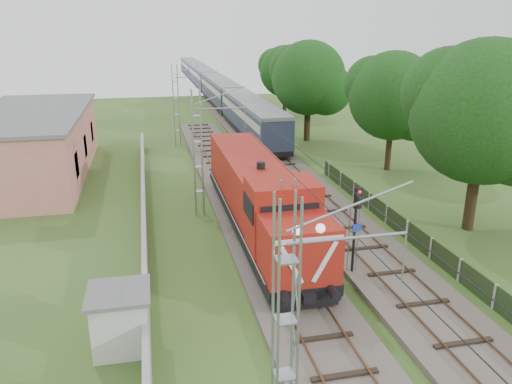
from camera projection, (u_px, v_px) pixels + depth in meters
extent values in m
plane|color=#37501E|center=(300.00, 306.00, 21.60)|extent=(140.00, 140.00, 0.00)
cube|color=#6B6054|center=(263.00, 239.00, 28.03)|extent=(4.20, 70.00, 0.30)
cube|color=black|center=(263.00, 236.00, 27.97)|extent=(2.40, 70.00, 0.10)
cube|color=brown|center=(248.00, 236.00, 27.77)|extent=(0.08, 70.00, 0.05)
cube|color=brown|center=(278.00, 234.00, 28.12)|extent=(0.08, 70.00, 0.05)
cube|color=#6B6054|center=(286.00, 172.00, 41.10)|extent=(4.20, 80.00, 0.30)
cube|color=black|center=(286.00, 169.00, 41.04)|extent=(2.40, 80.00, 0.10)
cube|color=brown|center=(276.00, 169.00, 40.84)|extent=(0.08, 80.00, 0.05)
cube|color=brown|center=(296.00, 168.00, 41.19)|extent=(0.08, 80.00, 0.05)
cylinder|color=gray|center=(348.00, 238.00, 11.73)|extent=(3.00, 0.08, 0.08)
cylinder|color=gray|center=(221.00, 108.00, 30.26)|extent=(3.00, 0.08, 0.08)
cylinder|color=gray|center=(190.00, 77.00, 48.78)|extent=(3.00, 0.08, 0.08)
cylinder|color=black|center=(245.00, 128.00, 30.97)|extent=(0.03, 70.00, 0.03)
cylinder|color=black|center=(245.00, 107.00, 30.56)|extent=(0.03, 70.00, 0.03)
cube|color=#9E9E99|center=(144.00, 208.00, 31.15)|extent=(0.25, 40.00, 1.50)
cube|color=#B2665F|center=(33.00, 145.00, 39.97)|extent=(8.00, 20.00, 5.00)
cube|color=#606060|center=(28.00, 112.00, 39.15)|extent=(8.40, 20.40, 0.25)
cube|color=black|center=(76.00, 165.00, 35.31)|extent=(0.10, 1.60, 1.80)
cube|color=black|center=(85.00, 146.00, 40.87)|extent=(0.10, 1.60, 1.80)
cube|color=black|center=(91.00, 132.00, 46.43)|extent=(0.10, 1.60, 1.80)
cube|color=black|center=(431.00, 248.00, 25.82)|extent=(0.05, 32.00, 1.15)
cube|color=#9E9E99|center=(329.00, 171.00, 39.72)|extent=(0.12, 0.12, 1.20)
cube|color=black|center=(258.00, 216.00, 28.95)|extent=(3.22, 18.25, 0.54)
cube|color=black|center=(286.00, 267.00, 23.58)|extent=(2.36, 3.86, 0.54)
cube|color=black|center=(239.00, 191.00, 34.52)|extent=(2.36, 3.86, 0.54)
cube|color=black|center=(306.00, 303.00, 20.73)|extent=(2.79, 0.27, 0.38)
cube|color=#A01212|center=(298.00, 248.00, 21.26)|extent=(3.11, 2.68, 2.47)
sphere|color=white|center=(297.00, 230.00, 19.53)|extent=(0.39, 0.39, 0.39)
sphere|color=white|center=(321.00, 228.00, 19.73)|extent=(0.39, 0.39, 0.39)
cube|color=silver|center=(292.00, 265.00, 19.87)|extent=(1.08, 0.06, 1.80)
cube|color=silver|center=(325.00, 262.00, 20.16)|extent=(1.08, 0.06, 1.80)
cube|color=silver|center=(309.00, 240.00, 19.69)|extent=(2.90, 0.06, 0.19)
cube|color=#A01212|center=(282.00, 216.00, 23.54)|extent=(3.22, 2.58, 3.43)
cube|color=black|center=(290.00, 215.00, 22.16)|extent=(2.68, 0.06, 0.97)
cube|color=#A01212|center=(249.00, 176.00, 30.86)|extent=(3.01, 12.99, 2.79)
cylinder|color=black|center=(261.00, 166.00, 27.33)|extent=(0.47, 0.47, 0.43)
cylinder|color=gray|center=(281.00, 184.00, 22.09)|extent=(0.13, 0.13, 0.38)
cylinder|color=gray|center=(295.00, 183.00, 22.22)|extent=(0.13, 0.13, 0.38)
cube|color=black|center=(252.00, 131.00, 53.46)|extent=(2.88, 21.82, 0.50)
cube|color=#2B3248|center=(252.00, 116.00, 52.96)|extent=(2.97, 21.82, 2.68)
cube|color=#C0B594|center=(252.00, 111.00, 52.80)|extent=(3.01, 20.94, 0.74)
cube|color=slate|center=(252.00, 102.00, 52.49)|extent=(3.02, 21.82, 0.35)
cube|color=black|center=(220.00, 101.00, 74.59)|extent=(2.88, 21.82, 0.50)
cube|color=#2B3248|center=(220.00, 90.00, 74.08)|extent=(2.97, 21.82, 2.68)
cube|color=#C0B594|center=(220.00, 87.00, 73.93)|extent=(3.01, 20.94, 0.74)
cube|color=slate|center=(220.00, 80.00, 73.61)|extent=(3.02, 21.82, 0.35)
cube|color=black|center=(202.00, 84.00, 95.71)|extent=(2.88, 21.82, 0.50)
cube|color=#2B3248|center=(202.00, 76.00, 95.21)|extent=(2.97, 21.82, 2.68)
cube|color=#C0B594|center=(202.00, 73.00, 95.06)|extent=(3.01, 20.94, 0.74)
cube|color=slate|center=(202.00, 68.00, 94.74)|extent=(3.02, 21.82, 0.35)
cube|color=black|center=(191.00, 74.00, 116.84)|extent=(2.88, 21.82, 0.50)
cube|color=#2B3248|center=(191.00, 67.00, 116.34)|extent=(2.97, 21.82, 2.68)
cube|color=#C0B594|center=(191.00, 65.00, 116.18)|extent=(3.01, 20.94, 0.74)
cube|color=slate|center=(191.00, 60.00, 115.87)|extent=(3.02, 21.82, 0.35)
cylinder|color=black|center=(354.00, 232.00, 23.46)|extent=(0.13, 0.13, 4.64)
cube|color=black|center=(358.00, 198.00, 22.77)|extent=(0.37, 0.29, 1.02)
sphere|color=red|center=(360.00, 192.00, 22.57)|extent=(0.17, 0.17, 0.17)
sphere|color=black|center=(359.00, 199.00, 22.67)|extent=(0.17, 0.17, 0.17)
sphere|color=black|center=(359.00, 205.00, 22.77)|extent=(0.17, 0.17, 0.17)
cube|color=#1B32A2|center=(357.00, 228.00, 23.28)|extent=(0.50, 0.19, 0.37)
cube|color=beige|center=(121.00, 321.00, 18.56)|extent=(2.02, 2.02, 2.19)
cube|color=#606060|center=(118.00, 293.00, 18.19)|extent=(2.32, 2.32, 0.15)
cylinder|color=#3A2B17|center=(473.00, 189.00, 29.10)|extent=(0.64, 0.64, 4.96)
sphere|color=black|center=(484.00, 112.00, 27.68)|extent=(8.12, 8.12, 8.12)
sphere|color=black|center=(448.00, 93.00, 28.42)|extent=(5.28, 5.28, 5.28)
cylinder|color=#3A2B17|center=(389.00, 144.00, 41.53)|extent=(0.49, 0.49, 4.39)
sphere|color=black|center=(393.00, 96.00, 40.26)|extent=(7.18, 7.18, 7.18)
sphere|color=black|center=(415.00, 110.00, 39.88)|extent=(5.03, 5.03, 5.03)
sphere|color=black|center=(373.00, 85.00, 40.92)|extent=(4.67, 4.67, 4.67)
cylinder|color=#3A2B17|center=(307.00, 119.00, 52.27)|extent=(0.64, 0.64, 4.63)
sphere|color=black|center=(309.00, 78.00, 50.94)|extent=(7.57, 7.57, 7.57)
sphere|color=black|center=(326.00, 89.00, 50.53)|extent=(5.30, 5.30, 5.30)
sphere|color=black|center=(293.00, 69.00, 51.63)|extent=(4.92, 4.92, 4.92)
cylinder|color=#3A2B17|center=(285.00, 100.00, 67.49)|extent=(0.54, 0.54, 4.15)
sphere|color=black|center=(285.00, 71.00, 66.30)|extent=(6.79, 6.79, 6.79)
sphere|color=black|center=(297.00, 79.00, 65.93)|extent=(4.75, 4.75, 4.75)
sphere|color=black|center=(274.00, 65.00, 66.92)|extent=(4.41, 4.41, 4.41)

